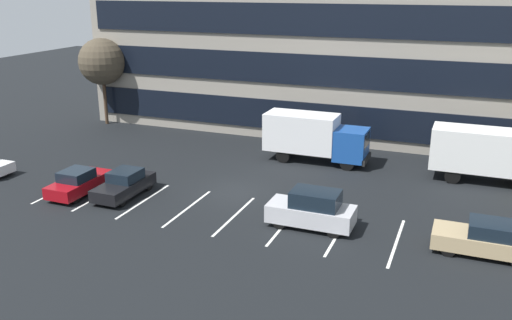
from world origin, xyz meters
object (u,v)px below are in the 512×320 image
box_truck_blue (314,136)px  bare_tree (102,62)px  sedan_tan (485,239)px  sedan_maroon (79,182)px  suv_silver (312,210)px  box_truck_yellow (488,153)px  sedan_black (124,184)px

box_truck_blue → bare_tree: bearing=169.6°
sedan_tan → bare_tree: size_ratio=0.61×
sedan_maroon → suv_silver: suv_silver is taller
suv_silver → bare_tree: bare_tree is taller
box_truck_yellow → sedan_maroon: (-22.01, -10.83, -1.15)m
sedan_tan → suv_silver: size_ratio=1.03×
box_truck_yellow → box_truck_blue: 11.00m
box_truck_blue → sedan_maroon: (-11.01, -10.86, -1.14)m
sedan_black → suv_silver: (11.22, -0.11, 0.24)m
sedan_tan → sedan_maroon: sedan_tan is taller
sedan_tan → bare_tree: 33.93m
bare_tree → sedan_black: bearing=-50.6°
bare_tree → sedan_tan: bearing=-24.3°
sedan_black → suv_silver: 11.23m
box_truck_blue → bare_tree: 20.34m
box_truck_blue → bare_tree: (-19.70, 3.63, 3.53)m
box_truck_blue → sedan_black: bearing=-129.3°
box_truck_blue → suv_silver: box_truck_blue is taller
sedan_maroon → bare_tree: 17.53m
box_truck_blue → sedan_black: size_ratio=1.69×
bare_tree → suv_silver: bearing=-31.7°
box_truck_yellow → suv_silver: bearing=-128.3°
suv_silver → sedan_maroon: bearing=-177.7°
box_truck_blue → suv_silver: 10.73m
sedan_maroon → box_truck_blue: bearing=44.6°
suv_silver → box_truck_blue: bearing=105.6°
box_truck_blue → sedan_tan: 15.00m
bare_tree → box_truck_yellow: bearing=-6.8°
box_truck_yellow → sedan_maroon: size_ratio=1.71×
box_truck_blue → sedan_maroon: size_ratio=1.71×
box_truck_blue → sedan_maroon: bearing=-135.4°
sedan_black → sedan_maroon: bearing=-165.8°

